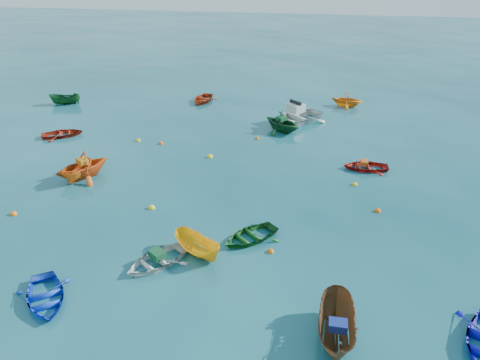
# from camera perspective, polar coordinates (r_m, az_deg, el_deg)

# --- Properties ---
(ground) EXTENTS (160.00, 160.00, 0.00)m
(ground) POSITION_cam_1_polar(r_m,az_deg,el_deg) (22.19, -2.21, -6.67)
(ground) COLOR #093946
(ground) RESTS_ON ground
(dinghy_blue_sw) EXTENTS (3.39, 3.60, 0.61)m
(dinghy_blue_sw) POSITION_cam_1_polar(r_m,az_deg,el_deg) (19.96, -22.58, -13.45)
(dinghy_blue_sw) COLOR blue
(dinghy_blue_sw) RESTS_ON ground
(dinghy_white_near) EXTENTS (3.30, 3.46, 0.58)m
(dinghy_white_near) POSITION_cam_1_polar(r_m,az_deg,el_deg) (20.63, -10.18, -10.04)
(dinghy_white_near) COLOR silver
(dinghy_white_near) RESTS_ON ground
(sampan_brown_mid) EXTENTS (1.35, 3.47, 1.34)m
(sampan_brown_mid) POSITION_cam_1_polar(r_m,az_deg,el_deg) (17.39, 11.60, -18.58)
(sampan_brown_mid) COLOR brown
(sampan_brown_mid) RESTS_ON ground
(dinghy_orange_w) EXTENTS (4.11, 4.21, 1.69)m
(dinghy_orange_w) POSITION_cam_1_polar(r_m,az_deg,el_deg) (28.99, -18.46, 0.36)
(dinghy_orange_w) COLOR #DD5114
(dinghy_orange_w) RESTS_ON ground
(sampan_yellow_mid) EXTENTS (2.82, 2.39, 1.05)m
(sampan_yellow_mid) POSITION_cam_1_polar(r_m,az_deg,el_deg) (20.97, -5.12, -9.00)
(sampan_yellow_mid) COLOR yellow
(sampan_yellow_mid) RESTS_ON ground
(dinghy_green_e) EXTENTS (3.39, 3.41, 0.58)m
(dinghy_green_e) POSITION_cam_1_polar(r_m,az_deg,el_deg) (21.86, 1.21, -7.21)
(dinghy_green_e) COLOR #13521A
(dinghy_green_e) RESTS_ON ground
(dinghy_red_nw) EXTENTS (3.44, 3.15, 0.58)m
(dinghy_red_nw) POSITION_cam_1_polar(r_m,az_deg,el_deg) (35.81, -20.76, 5.03)
(dinghy_red_nw) COLOR #A2200D
(dinghy_red_nw) RESTS_ON ground
(sampan_orange_n) EXTENTS (1.08, 2.66, 1.02)m
(sampan_orange_n) POSITION_cam_1_polar(r_m,az_deg,el_deg) (28.93, -19.00, 0.22)
(sampan_orange_n) COLOR orange
(sampan_orange_n) RESTS_ON ground
(dinghy_green_n) EXTENTS (3.99, 3.90, 1.60)m
(dinghy_green_n) POSITION_cam_1_polar(r_m,az_deg,el_deg) (34.57, 5.14, 5.95)
(dinghy_green_n) COLOR #0F411D
(dinghy_green_n) RESTS_ON ground
(dinghy_red_ne) EXTENTS (2.81, 2.10, 0.56)m
(dinghy_red_ne) POSITION_cam_1_polar(r_m,az_deg,el_deg) (29.49, 15.00, 1.32)
(dinghy_red_ne) COLOR #A9150E
(dinghy_red_ne) RESTS_ON ground
(dinghy_red_far) EXTENTS (2.42, 3.21, 0.63)m
(dinghy_red_far) POSITION_cam_1_polar(r_m,az_deg,el_deg) (41.44, -4.54, 9.53)
(dinghy_red_far) COLOR #AE2E0E
(dinghy_red_far) RESTS_ON ground
(dinghy_orange_far) EXTENTS (2.87, 2.58, 1.35)m
(dinghy_orange_far) POSITION_cam_1_polar(r_m,az_deg,el_deg) (41.05, 12.85, 8.78)
(dinghy_orange_far) COLOR orange
(dinghy_orange_far) RESTS_ON ground
(sampan_green_far) EXTENTS (2.73, 1.61, 0.99)m
(sampan_green_far) POSITION_cam_1_polar(r_m,az_deg,el_deg) (43.25, -20.47, 8.67)
(sampan_green_far) COLOR #11491D
(sampan_green_far) RESTS_ON ground
(motorboat_white) EXTENTS (5.74, 5.87, 1.60)m
(motorboat_white) POSITION_cam_1_polar(r_m,az_deg,el_deg) (36.54, 6.68, 7.04)
(motorboat_white) COLOR silver
(motorboat_white) RESTS_ON ground
(tarp_green_a) EXTENTS (0.85, 0.82, 0.33)m
(tarp_green_a) POSITION_cam_1_polar(r_m,az_deg,el_deg) (20.40, -10.05, -8.91)
(tarp_green_a) COLOR #124A29
(tarp_green_a) RESTS_ON dinghy_white_near
(tarp_blue_a) EXTENTS (0.63, 0.48, 0.30)m
(tarp_blue_a) POSITION_cam_1_polar(r_m,az_deg,el_deg) (16.71, 11.86, -16.96)
(tarp_blue_a) COLOR navy
(tarp_blue_a) RESTS_ON sampan_brown_mid
(tarp_orange_a) EXTENTS (0.82, 0.78, 0.32)m
(tarp_orange_a) POSITION_cam_1_polar(r_m,az_deg,el_deg) (28.60, -18.66, 2.19)
(tarp_orange_a) COLOR orange
(tarp_orange_a) RESTS_ON dinghy_orange_w
(tarp_green_b) EXTENTS (0.79, 0.83, 0.32)m
(tarp_green_b) POSITION_cam_1_polar(r_m,az_deg,el_deg) (34.30, 5.07, 7.49)
(tarp_green_b) COLOR #134C25
(tarp_green_b) RESTS_ON dinghy_green_n
(tarp_orange_b) EXTENTS (0.46, 0.59, 0.27)m
(tarp_orange_b) POSITION_cam_1_polar(r_m,az_deg,el_deg) (29.30, 14.91, 2.06)
(tarp_orange_b) COLOR #C24C13
(tarp_orange_b) RESTS_ON dinghy_red_ne
(buoy_or_a) EXTENTS (0.35, 0.35, 0.35)m
(buoy_or_a) POSITION_cam_1_polar(r_m,az_deg,el_deg) (26.35, -25.86, -3.81)
(buoy_or_a) COLOR orange
(buoy_or_a) RESTS_ON ground
(buoy_ye_a) EXTENTS (0.37, 0.37, 0.37)m
(buoy_ye_a) POSITION_cam_1_polar(r_m,az_deg,el_deg) (24.69, -10.73, -3.41)
(buoy_ye_a) COLOR yellow
(buoy_ye_a) RESTS_ON ground
(buoy_or_b) EXTENTS (0.31, 0.31, 0.31)m
(buoy_or_b) POSITION_cam_1_polar(r_m,az_deg,el_deg) (21.07, 3.75, -8.74)
(buoy_or_b) COLOR #DF600C
(buoy_or_b) RESTS_ON ground
(buoy_ye_b) EXTENTS (0.34, 0.34, 0.34)m
(buoy_ye_b) POSITION_cam_1_polar(r_m,az_deg,el_deg) (33.42, -12.31, 4.68)
(buoy_ye_b) COLOR yellow
(buoy_ye_b) RESTS_ON ground
(buoy_or_c) EXTENTS (0.34, 0.34, 0.34)m
(buoy_or_c) POSITION_cam_1_polar(r_m,az_deg,el_deg) (32.61, -9.63, 4.37)
(buoy_or_c) COLOR #EA560C
(buoy_or_c) RESTS_ON ground
(buoy_ye_c) EXTENTS (0.32, 0.32, 0.32)m
(buoy_ye_c) POSITION_cam_1_polar(r_m,az_deg,el_deg) (27.36, 13.81, -0.59)
(buoy_ye_c) COLOR yellow
(buoy_ye_c) RESTS_ON ground
(buoy_or_d) EXTENTS (0.35, 0.35, 0.35)m
(buoy_or_d) POSITION_cam_1_polar(r_m,az_deg,el_deg) (25.01, 16.40, -3.69)
(buoy_or_d) COLOR #DB590B
(buoy_or_d) RESTS_ON ground
(buoy_ye_d) EXTENTS (0.38, 0.38, 0.38)m
(buoy_ye_d) POSITION_cam_1_polar(r_m,az_deg,el_deg) (30.16, -3.68, 2.81)
(buoy_ye_d) COLOR yellow
(buoy_ye_d) RESTS_ON ground
(buoy_or_e) EXTENTS (0.30, 0.30, 0.30)m
(buoy_or_e) POSITION_cam_1_polar(r_m,az_deg,el_deg) (33.04, 2.09, 5.05)
(buoy_or_e) COLOR #DF5E0C
(buoy_or_e) RESTS_ON ground
(buoy_ye_e) EXTENTS (0.32, 0.32, 0.32)m
(buoy_ye_e) POSITION_cam_1_polar(r_m,az_deg,el_deg) (29.91, 13.94, 1.82)
(buoy_ye_e) COLOR yellow
(buoy_ye_e) RESTS_ON ground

